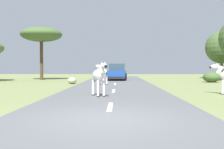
{
  "coord_description": "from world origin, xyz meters",
  "views": [
    {
      "loc": [
        0.4,
        -6.9,
        1.43
      ],
      "look_at": [
        -0.12,
        12.96,
        0.86
      ],
      "focal_mm": 41.29,
      "sensor_mm": 36.0,
      "label": 1
    }
  ],
  "objects_px": {
    "zebra_2": "(102,72)",
    "car_0": "(117,72)",
    "tree_2": "(41,35)",
    "tree_3": "(222,48)",
    "rock_1": "(72,81)",
    "bush_1": "(212,77)",
    "zebra_0": "(99,76)"
  },
  "relations": [
    {
      "from": "car_0",
      "to": "bush_1",
      "type": "xyz_separation_m",
      "value": [
        8.89,
        -3.3,
        -0.37
      ]
    },
    {
      "from": "zebra_0",
      "to": "tree_2",
      "type": "relative_size",
      "value": 0.28
    },
    {
      "from": "zebra_0",
      "to": "bush_1",
      "type": "height_order",
      "value": "zebra_0"
    },
    {
      "from": "zebra_2",
      "to": "rock_1",
      "type": "bearing_deg",
      "value": 110.62
    },
    {
      "from": "tree_2",
      "to": "bush_1",
      "type": "xyz_separation_m",
      "value": [
        17.36,
        -4.19,
        -4.55
      ]
    },
    {
      "from": "bush_1",
      "to": "rock_1",
      "type": "height_order",
      "value": "bush_1"
    },
    {
      "from": "tree_3",
      "to": "zebra_2",
      "type": "bearing_deg",
      "value": -139.56
    },
    {
      "from": "rock_1",
      "to": "tree_3",
      "type": "bearing_deg",
      "value": 31.29
    },
    {
      "from": "zebra_2",
      "to": "car_0",
      "type": "distance_m",
      "value": 7.74
    },
    {
      "from": "tree_2",
      "to": "tree_3",
      "type": "bearing_deg",
      "value": 8.94
    },
    {
      "from": "rock_1",
      "to": "car_0",
      "type": "bearing_deg",
      "value": 57.01
    },
    {
      "from": "zebra_2",
      "to": "tree_2",
      "type": "height_order",
      "value": "tree_2"
    },
    {
      "from": "tree_3",
      "to": "rock_1",
      "type": "distance_m",
      "value": 19.76
    },
    {
      "from": "zebra_0",
      "to": "tree_2",
      "type": "distance_m",
      "value": 18.64
    },
    {
      "from": "car_0",
      "to": "bush_1",
      "type": "distance_m",
      "value": 9.5
    },
    {
      "from": "rock_1",
      "to": "zebra_2",
      "type": "bearing_deg",
      "value": -33.88
    },
    {
      "from": "car_0",
      "to": "bush_1",
      "type": "relative_size",
      "value": 2.75
    },
    {
      "from": "tree_3",
      "to": "bush_1",
      "type": "height_order",
      "value": "tree_3"
    },
    {
      "from": "car_0",
      "to": "zebra_0",
      "type": "bearing_deg",
      "value": 90.02
    },
    {
      "from": "tree_2",
      "to": "bush_1",
      "type": "bearing_deg",
      "value": -13.57
    },
    {
      "from": "zebra_2",
      "to": "tree_3",
      "type": "xyz_separation_m",
      "value": [
        13.95,
        11.89,
        2.8
      ]
    },
    {
      "from": "zebra_2",
      "to": "car_0",
      "type": "relative_size",
      "value": 0.37
    },
    {
      "from": "car_0",
      "to": "tree_3",
      "type": "relative_size",
      "value": 0.76
    },
    {
      "from": "car_0",
      "to": "tree_3",
      "type": "bearing_deg",
      "value": -158.89
    },
    {
      "from": "car_0",
      "to": "tree_2",
      "type": "distance_m",
      "value": 9.49
    },
    {
      "from": "car_0",
      "to": "rock_1",
      "type": "bearing_deg",
      "value": 59.84
    },
    {
      "from": "zebra_0",
      "to": "tree_2",
      "type": "height_order",
      "value": "tree_2"
    },
    {
      "from": "bush_1",
      "to": "rock_1",
      "type": "xyz_separation_m",
      "value": [
        -12.7,
        -2.56,
        -0.2
      ]
    },
    {
      "from": "zebra_0",
      "to": "bush_1",
      "type": "distance_m",
      "value": 15.65
    },
    {
      "from": "zebra_0",
      "to": "tree_2",
      "type": "xyz_separation_m",
      "value": [
        -7.71,
        16.5,
        4.01
      ]
    },
    {
      "from": "tree_3",
      "to": "car_0",
      "type": "bearing_deg",
      "value": -161.71
    },
    {
      "from": "car_0",
      "to": "tree_3",
      "type": "height_order",
      "value": "tree_3"
    }
  ]
}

